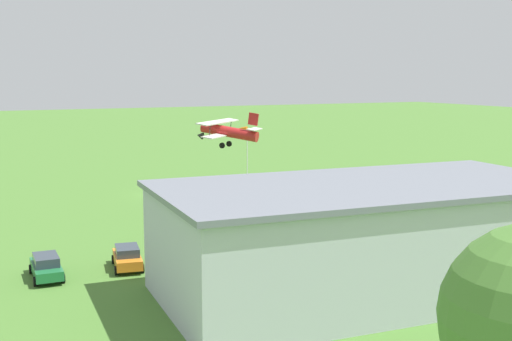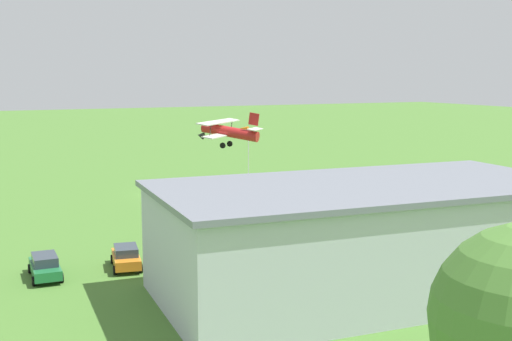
% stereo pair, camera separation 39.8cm
% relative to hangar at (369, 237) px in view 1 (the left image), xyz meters
% --- Properties ---
extents(ground_plane, '(400.00, 400.00, 0.00)m').
position_rel_hangar_xyz_m(ground_plane, '(2.15, -38.95, -3.54)').
color(ground_plane, '#47752D').
extents(hangar, '(27.60, 14.71, 7.06)m').
position_rel_hangar_xyz_m(hangar, '(0.00, 0.00, 0.00)').
color(hangar, '#B7BCC6').
rests_on(hangar, ground_plane).
extents(biplane, '(7.82, 7.81, 3.91)m').
position_rel_hangar_xyz_m(biplane, '(-3.71, -32.14, 4.18)').
color(biplane, '#B21E1E').
extents(car_orange, '(2.56, 4.47, 1.60)m').
position_rel_hangar_xyz_m(car_orange, '(12.80, -11.52, -2.71)').
color(car_orange, orange).
rests_on(car_orange, ground_plane).
extents(car_green, '(2.09, 4.60, 1.61)m').
position_rel_hangar_xyz_m(car_green, '(18.42, -11.59, -2.71)').
color(car_green, '#1E6B38').
rests_on(car_green, ground_plane).
extents(person_crossing_taxiway, '(0.52, 0.52, 1.73)m').
position_rel_hangar_xyz_m(person_crossing_taxiway, '(-14.21, -11.47, -2.67)').
color(person_crossing_taxiway, navy).
rests_on(person_crossing_taxiway, ground_plane).
extents(person_watching_takeoff, '(0.53, 0.53, 1.77)m').
position_rel_hangar_xyz_m(person_watching_takeoff, '(-6.19, -16.74, -2.65)').
color(person_watching_takeoff, '#B23333').
rests_on(person_watching_takeoff, ground_plane).
extents(person_walking_on_apron, '(0.45, 0.45, 1.68)m').
position_rel_hangar_xyz_m(person_walking_on_apron, '(-3.22, -14.28, -2.70)').
color(person_walking_on_apron, orange).
rests_on(person_walking_on_apron, ground_plane).
extents(windsock, '(1.41, 1.37, 7.05)m').
position_rel_hangar_xyz_m(windsock, '(-11.76, -45.76, 2.64)').
color(windsock, silver).
rests_on(windsock, ground_plane).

